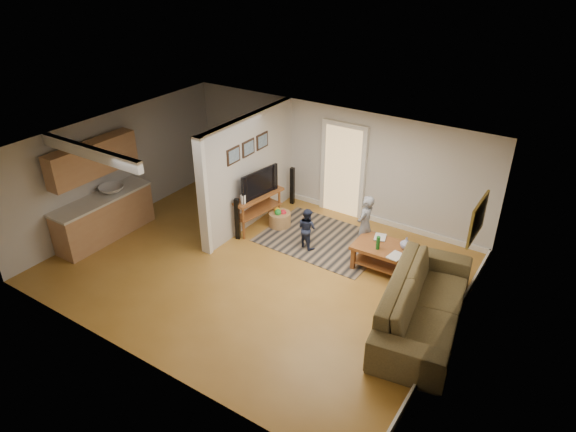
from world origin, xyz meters
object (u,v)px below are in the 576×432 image
(sofa, at_px, (421,324))
(coffee_table, at_px, (390,252))
(speaker_right, at_px, (292,186))
(toddler, at_px, (307,246))
(speaker_left, at_px, (237,219))
(child, at_px, (363,252))
(tv_console, at_px, (256,198))
(toy_basket, at_px, (280,218))

(sofa, bearing_deg, coffee_table, 34.64)
(speaker_right, relative_size, toddler, 1.05)
(speaker_left, distance_m, child, 2.72)
(sofa, relative_size, tv_console, 2.20)
(tv_console, xyz_separation_m, toy_basket, (0.38, 0.33, -0.56))
(sofa, relative_size, speaker_right, 3.19)
(speaker_right, height_order, toddler, speaker_right)
(speaker_left, height_order, toy_basket, speaker_left)
(sofa, height_order, speaker_left, speaker_left)
(coffee_table, relative_size, toddler, 1.52)
(sofa, bearing_deg, toddler, 61.21)
(coffee_table, xyz_separation_m, toy_basket, (-2.75, 0.30, -0.22))
(tv_console, relative_size, toy_basket, 2.73)
(sofa, height_order, speaker_right, speaker_right)
(speaker_right, bearing_deg, tv_console, -98.57)
(sofa, height_order, child, child)
(speaker_left, relative_size, toy_basket, 1.91)
(coffee_table, height_order, child, coffee_table)
(toddler, bearing_deg, coffee_table, -160.95)
(tv_console, distance_m, speaker_left, 0.68)
(tv_console, xyz_separation_m, speaker_right, (0.03, 1.41, -0.27))
(tv_console, distance_m, speaker_right, 1.43)
(child, bearing_deg, toddler, -63.54)
(speaker_left, xyz_separation_m, speaker_right, (0.09, 2.02, -0.01))
(toy_basket, distance_m, toddler, 1.07)
(sofa, distance_m, speaker_left, 4.36)
(coffee_table, relative_size, tv_console, 0.99)
(sofa, xyz_separation_m, toy_basket, (-3.86, 1.47, 0.18))
(tv_console, height_order, toddler, tv_console)
(coffee_table, relative_size, child, 1.05)
(speaker_right, xyz_separation_m, child, (2.40, -1.06, -0.47))
(coffee_table, distance_m, speaker_right, 3.39)
(tv_console, bearing_deg, toddler, 4.82)
(coffee_table, bearing_deg, tv_console, -179.56)
(tv_console, xyz_separation_m, child, (2.43, 0.35, -0.74))
(speaker_right, distance_m, toy_basket, 1.17)
(speaker_right, bearing_deg, sofa, -38.55)
(tv_console, relative_size, child, 1.05)
(coffee_table, distance_m, toy_basket, 2.77)
(toy_basket, height_order, child, child)
(sofa, xyz_separation_m, speaker_right, (-4.21, 2.55, 0.47))
(speaker_right, distance_m, toddler, 2.06)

